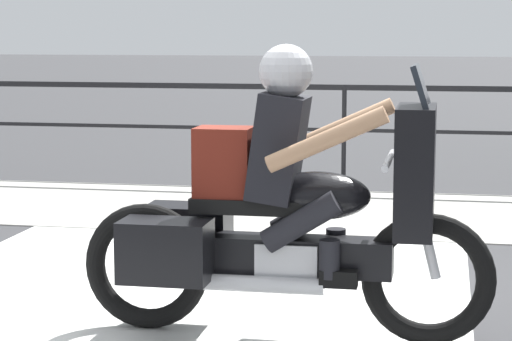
# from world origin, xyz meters

# --- Properties ---
(ground_plane) EXTENTS (120.00, 120.00, 0.00)m
(ground_plane) POSITION_xyz_m (0.00, 0.00, 0.00)
(ground_plane) COLOR #38383A
(sidewalk_band) EXTENTS (44.00, 2.40, 0.01)m
(sidewalk_band) POSITION_xyz_m (0.00, 3.40, 0.01)
(sidewalk_band) COLOR #A8A59E
(sidewalk_band) RESTS_ON ground
(crosswalk_band) EXTENTS (3.64, 6.00, 0.01)m
(crosswalk_band) POSITION_xyz_m (-0.55, -0.20, 0.00)
(crosswalk_band) COLOR silver
(crosswalk_band) RESTS_ON ground
(fence_railing) EXTENTS (36.00, 0.05, 1.09)m
(fence_railing) POSITION_xyz_m (0.00, 5.05, 0.86)
(fence_railing) COLOR black
(fence_railing) RESTS_ON ground
(motorcycle) EXTENTS (2.28, 0.76, 1.60)m
(motorcycle) POSITION_xyz_m (0.25, -0.45, 0.70)
(motorcycle) COLOR black
(motorcycle) RESTS_ON ground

